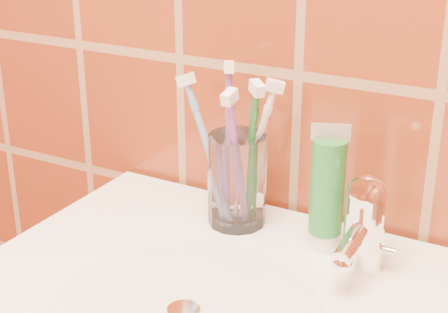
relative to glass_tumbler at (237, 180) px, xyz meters
The scene contains 8 objects.
glass_tumbler is the anchor object (origin of this frame).
toothpaste_tube 0.13m from the glass_tumbler, ahead, with size 0.05×0.04×0.17m.
faucet 0.19m from the glass_tumbler, ahead, with size 0.05×0.11×0.12m.
toothbrush_0 0.04m from the glass_tumbler, 56.17° to the left, with size 0.06×0.05×0.20m, color white, non-canonical shape.
toothbrush_1 0.05m from the glass_tumbler, 152.15° to the left, with size 0.04×0.05×0.22m, color #73418D, non-canonical shape.
toothbrush_2 0.04m from the glass_tumbler, 11.75° to the right, with size 0.05×0.05×0.21m, color #1C6A29, non-canonical shape.
toothbrush_3 0.04m from the glass_tumbler, 63.01° to the right, with size 0.02×0.06×0.20m, color #854493, non-canonical shape.
toothbrush_4 0.05m from the glass_tumbler, behind, with size 0.10×0.04×0.20m, color #6D8CC3, non-canonical shape.
Camera 1 is at (0.33, 0.39, 1.28)m, focal length 55.00 mm.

